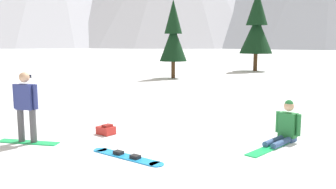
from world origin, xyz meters
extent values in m
plane|color=white|center=(0.00, 0.00, 0.00)|extent=(800.00, 800.00, 0.00)
cube|color=#19B259|center=(-3.60, 0.06, 0.01)|extent=(1.51, 0.29, 0.02)
cylinder|color=#4C4C51|center=(-3.76, 0.05, 0.42)|extent=(0.15, 0.15, 0.79)
cylinder|color=#4C4C51|center=(-3.44, 0.06, 0.42)|extent=(0.15, 0.15, 0.79)
cube|color=navy|center=(-3.60, 0.06, 1.10)|extent=(0.40, 0.24, 0.59)
cylinder|color=navy|center=(-3.86, 0.05, 1.11)|extent=(0.11, 0.11, 0.58)
cylinder|color=navy|center=(-3.34, 0.06, 1.11)|extent=(0.11, 0.11, 0.58)
sphere|color=tan|center=(-3.60, 0.06, 1.56)|extent=(0.24, 0.24, 0.24)
cube|color=black|center=(-3.60, 0.20, 1.57)|extent=(0.17, 0.04, 0.08)
cube|color=#335184|center=(2.42, 1.58, 0.05)|extent=(0.45, 0.43, 0.10)
cylinder|color=#335184|center=(2.25, 1.10, 0.07)|extent=(0.54, 0.76, 0.14)
cylinder|color=#335184|center=(2.08, 1.20, 0.07)|extent=(0.54, 0.76, 0.14)
cube|color=#19B259|center=(1.96, 0.81, 0.01)|extent=(1.06, 1.50, 0.02)
cube|color=#237238|center=(2.42, 1.58, 0.40)|extent=(0.47, 0.41, 0.59)
cylinder|color=#237238|center=(2.64, 1.45, 0.43)|extent=(0.11, 0.11, 0.52)
cylinder|color=#237238|center=(2.20, 1.72, 0.43)|extent=(0.11, 0.11, 0.52)
sphere|color=tan|center=(2.42, 1.58, 0.85)|extent=(0.24, 0.24, 0.24)
sphere|color=#237238|center=(2.42, 1.58, 0.90)|extent=(0.20, 0.20, 0.20)
cube|color=#1E8CD8|center=(-0.95, -0.45, 0.01)|extent=(1.56, 0.89, 0.02)
cylinder|color=#1E8CD8|center=(-0.23, -0.77, 0.01)|extent=(0.39, 0.39, 0.02)
cylinder|color=#1E8CD8|center=(-1.67, -0.14, 0.01)|extent=(0.39, 0.39, 0.02)
cube|color=black|center=(-0.74, -0.55, 0.06)|extent=(0.24, 0.21, 0.07)
cube|color=black|center=(-1.17, -0.36, 0.06)|extent=(0.24, 0.21, 0.07)
cube|color=red|center=(-2.09, 1.20, 0.11)|extent=(0.54, 0.49, 0.21)
cube|color=maroon|center=(-2.04, 1.17, 0.24)|extent=(0.28, 0.29, 0.07)
cylinder|color=black|center=(-2.31, 1.31, 0.10)|extent=(0.12, 0.08, 0.02)
cylinder|color=#472D19|center=(-3.32, 15.47, 0.55)|extent=(0.25, 0.25, 1.11)
cone|color=black|center=(-3.32, 15.47, 2.29)|extent=(1.75, 1.75, 2.36)
cone|color=black|center=(-3.32, 15.47, 3.94)|extent=(1.14, 1.14, 2.16)
cylinder|color=#472D19|center=(1.96, 22.40, 0.71)|extent=(0.32, 0.32, 1.41)
cone|color=black|center=(1.96, 22.40, 2.91)|extent=(2.59, 2.59, 3.00)
cone|color=black|center=(1.96, 22.40, 5.02)|extent=(1.68, 1.68, 2.75)
camera|label=1|loc=(1.46, -7.24, 2.39)|focal=38.30mm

